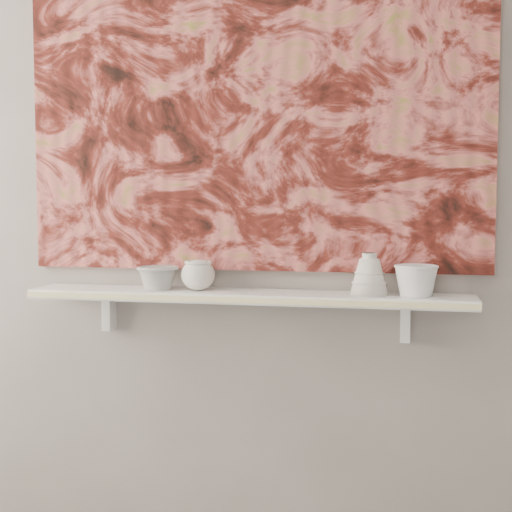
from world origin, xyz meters
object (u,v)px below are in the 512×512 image
(shelf, at_px, (246,296))
(painting, at_px, (252,98))
(bowl_grey, at_px, (158,277))
(cup_cream, at_px, (198,275))
(bell_vessel, at_px, (369,274))
(bowl_white, at_px, (416,280))

(shelf, height_order, painting, painting)
(bowl_grey, distance_m, cup_cream, 0.14)
(painting, xyz_separation_m, bell_vessel, (0.38, -0.08, -0.55))
(cup_cream, distance_m, bell_vessel, 0.54)
(bowl_grey, bearing_deg, shelf, 0.00)
(shelf, distance_m, bowl_grey, 0.30)
(painting, relative_size, bell_vessel, 11.76)
(bowl_grey, height_order, bell_vessel, bell_vessel)
(painting, bearing_deg, shelf, -90.00)
(cup_cream, height_order, bowl_white, cup_cream)
(painting, bearing_deg, bowl_white, -8.80)
(painting, xyz_separation_m, cup_cream, (-0.16, -0.08, -0.56))
(painting, distance_m, bowl_grey, 0.65)
(shelf, distance_m, bowl_white, 0.52)
(bell_vessel, distance_m, bowl_white, 0.14)
(bowl_grey, height_order, bowl_white, bowl_white)
(bowl_grey, height_order, cup_cream, cup_cream)
(bell_vessel, bearing_deg, shelf, 180.00)
(cup_cream, height_order, bell_vessel, bell_vessel)
(shelf, height_order, cup_cream, cup_cream)
(bowl_grey, relative_size, cup_cream, 1.24)
(bell_vessel, bearing_deg, painting, 168.09)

